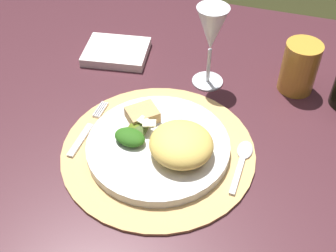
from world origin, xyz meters
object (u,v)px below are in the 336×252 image
object	(u,v)px
wine_glass	(211,32)
spoon	(243,157)
dinner_plate	(160,146)
fork	(87,131)
napkin	(116,52)
amber_tumbler	(299,67)
dining_table	(176,148)

from	to	relation	value
wine_glass	spoon	bearing A→B (deg)	-60.52
dinner_plate	fork	world-z (taller)	dinner_plate
napkin	amber_tumbler	xyz separation A→B (m)	(0.41, 0.00, 0.04)
fork	wine_glass	size ratio (longest dim) A/B	0.86
spoon	fork	bearing A→B (deg)	-175.74
napkin	amber_tumbler	distance (m)	0.41
dinner_plate	napkin	world-z (taller)	dinner_plate
spoon	dining_table	bearing A→B (deg)	148.05
fork	spoon	bearing A→B (deg)	4.26
spoon	wine_glass	distance (m)	0.26
napkin	fork	bearing A→B (deg)	-80.27
spoon	dinner_plate	bearing A→B (deg)	-170.24
fork	amber_tumbler	distance (m)	0.45
napkin	amber_tumbler	bearing A→B (deg)	0.26
dinner_plate	spoon	xyz separation A→B (m)	(0.15, 0.03, -0.01)
wine_glass	dinner_plate	bearing A→B (deg)	-98.74
dinner_plate	amber_tumbler	size ratio (longest dim) A/B	2.37
dinner_plate	amber_tumbler	world-z (taller)	amber_tumbler
amber_tumbler	dinner_plate	bearing A→B (deg)	-129.65
napkin	wine_glass	world-z (taller)	wine_glass
fork	amber_tumbler	size ratio (longest dim) A/B	1.41
spoon	amber_tumbler	bearing A→B (deg)	73.77
dinner_plate	wine_glass	xyz separation A→B (m)	(0.03, 0.23, 0.11)
dining_table	napkin	bearing A→B (deg)	143.35
dining_table	spoon	world-z (taller)	spoon
spoon	napkin	size ratio (longest dim) A/B	0.90
napkin	dinner_plate	bearing A→B (deg)	-53.65
amber_tumbler	fork	bearing A→B (deg)	-144.66
dinner_plate	spoon	size ratio (longest dim) A/B	2.02
dining_table	wine_glass	xyz separation A→B (m)	(0.04, 0.11, 0.24)
napkin	wine_glass	bearing A→B (deg)	-8.49
fork	napkin	distance (m)	0.26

